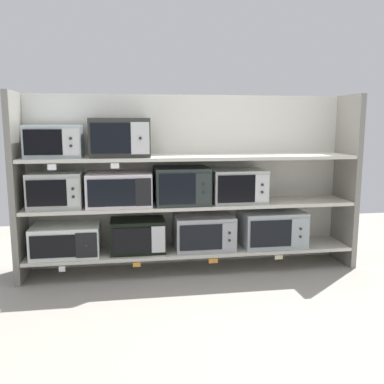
{
  "coord_description": "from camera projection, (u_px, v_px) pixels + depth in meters",
  "views": [
    {
      "loc": [
        -0.59,
        -3.7,
        1.33
      ],
      "look_at": [
        0.0,
        0.0,
        0.72
      ],
      "focal_mm": 39.62,
      "sensor_mm": 36.0,
      "label": 1
    }
  ],
  "objects": [
    {
      "name": "microwave_5",
      "position": [
        119.0,
        189.0,
        3.68
      ],
      "size": [
        0.55,
        0.43,
        0.29
      ],
      "color": "silver",
      "rests_on": "shelf_1"
    },
    {
      "name": "back_panel",
      "position": [
        188.0,
        180.0,
        4.01
      ],
      "size": [
        3.11,
        0.04,
        1.59
      ],
      "primitive_type": "cube",
      "color": "beige",
      "rests_on": "ground"
    },
    {
      "name": "shelf_2",
      "position": [
        192.0,
        158.0,
        3.74
      ],
      "size": [
        2.91,
        0.43,
        0.03
      ],
      "primitive_type": "cube",
      "color": "beige"
    },
    {
      "name": "shelf_0",
      "position": [
        192.0,
        250.0,
        3.88
      ],
      "size": [
        2.91,
        0.43,
        0.03
      ],
      "primitive_type": "cube",
      "color": "beige",
      "rests_on": "ground"
    },
    {
      "name": "microwave_7",
      "position": [
        237.0,
        186.0,
        3.85
      ],
      "size": [
        0.48,
        0.39,
        0.3
      ],
      "color": "#B9BCB7",
      "rests_on": "shelf_1"
    },
    {
      "name": "microwave_9",
      "position": [
        120.0,
        138.0,
        3.61
      ],
      "size": [
        0.5,
        0.38,
        0.33
      ],
      "color": "#30322D",
      "rests_on": "shelf_2"
    },
    {
      "name": "microwave_1",
      "position": [
        138.0,
        235.0,
        3.77
      ],
      "size": [
        0.48,
        0.34,
        0.29
      ],
      "color": "black",
      "rests_on": "shelf_0"
    },
    {
      "name": "microwave_4",
      "position": [
        56.0,
        190.0,
        3.6
      ],
      "size": [
        0.44,
        0.37,
        0.3
      ],
      "color": "#B6BCB5",
      "rests_on": "shelf_1"
    },
    {
      "name": "upright_left",
      "position": [
        17.0,
        188.0,
        3.55
      ],
      "size": [
        0.05,
        0.43,
        1.59
      ],
      "primitive_type": "cube",
      "color": "gray",
      "rests_on": "ground"
    },
    {
      "name": "price_tag_2",
      "position": [
        213.0,
        261.0,
        3.7
      ],
      "size": [
        0.08,
        0.0,
        0.04
      ],
      "primitive_type": "cube",
      "color": "orange"
    },
    {
      "name": "price_tag_0",
      "position": [
        62.0,
        269.0,
        3.5
      ],
      "size": [
        0.05,
        0.0,
        0.05
      ],
      "primitive_type": "cube",
      "color": "white"
    },
    {
      "name": "upright_right",
      "position": [
        347.0,
        180.0,
        4.01
      ],
      "size": [
        0.05,
        0.43,
        1.59
      ],
      "primitive_type": "cube",
      "color": "gray",
      "rests_on": "ground"
    },
    {
      "name": "price_tag_1",
      "position": [
        137.0,
        265.0,
        3.59
      ],
      "size": [
        0.06,
        0.0,
        0.04
      ],
      "primitive_type": "cube",
      "color": "orange"
    },
    {
      "name": "shelf_1",
      "position": [
        192.0,
        205.0,
        3.81
      ],
      "size": [
        2.91,
        0.43,
        0.03
      ],
      "primitive_type": "cube",
      "color": "beige"
    },
    {
      "name": "microwave_0",
      "position": [
        66.0,
        240.0,
        3.68
      ],
      "size": [
        0.57,
        0.42,
        0.26
      ],
      "color": "silver",
      "rests_on": "shelf_0"
    },
    {
      "name": "price_tag_4",
      "position": [
        52.0,
        167.0,
        3.36
      ],
      "size": [
        0.07,
        0.0,
        0.05
      ],
      "primitive_type": "cube",
      "color": "white"
    },
    {
      "name": "microwave_3",
      "position": [
        272.0,
        228.0,
        3.96
      ],
      "size": [
        0.58,
        0.41,
        0.33
      ],
      "color": "#9DA7AA",
      "rests_on": "shelf_0"
    },
    {
      "name": "price_tag_3",
      "position": [
        279.0,
        257.0,
        3.79
      ],
      "size": [
        0.07,
        0.0,
        0.04
      ],
      "primitive_type": "cube",
      "color": "beige"
    },
    {
      "name": "microwave_2",
      "position": [
        204.0,
        232.0,
        3.86
      ],
      "size": [
        0.53,
        0.39,
        0.3
      ],
      "color": "#A0A1A7",
      "rests_on": "shelf_0"
    },
    {
      "name": "ground",
      "position": [
        215.0,
        319.0,
        2.93
      ],
      "size": [
        6.91,
        6.0,
        0.02
      ],
      "primitive_type": "cube",
      "color": "gray"
    },
    {
      "name": "microwave_6",
      "position": [
        181.0,
        185.0,
        3.76
      ],
      "size": [
        0.47,
        0.43,
        0.32
      ],
      "color": "#28302E",
      "rests_on": "shelf_1"
    },
    {
      "name": "price_tag_5",
      "position": [
        115.0,
        166.0,
        3.43
      ],
      "size": [
        0.07,
        0.0,
        0.04
      ],
      "primitive_type": "cube",
      "color": "white"
    },
    {
      "name": "microwave_8",
      "position": [
        54.0,
        141.0,
        3.53
      ],
      "size": [
        0.46,
        0.35,
        0.27
      ],
      "color": "#B0BEC4",
      "rests_on": "shelf_2"
    }
  ]
}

